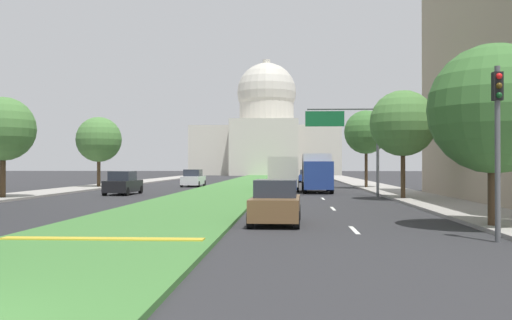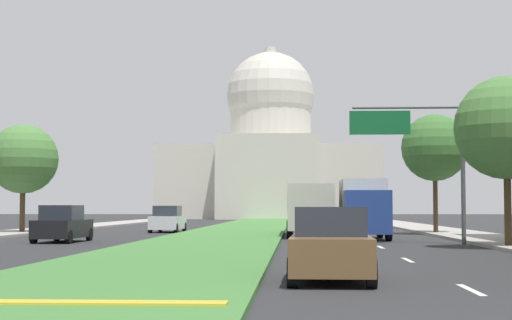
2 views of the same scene
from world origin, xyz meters
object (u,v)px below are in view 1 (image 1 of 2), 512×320
Objects in this scene: street_tree_right_near at (494,109)px; sedan_midblock at (123,184)px; street_tree_right_mid at (403,123)px; city_bus at (284,170)px; sedan_far_horizon at (306,176)px; street_tree_left_far at (99,140)px; traffic_light_near_right at (498,130)px; street_tree_left_mid at (3,129)px; capitol_building at (266,136)px; box_truck_delivery at (317,172)px; sedan_distant at (193,179)px; overhead_guide_sign at (351,132)px; street_tree_right_far at (366,132)px; sedan_lead_stopped at (276,203)px.

street_tree_right_near is 1.49× the size of sedan_midblock.
street_tree_right_mid is 16.96m from city_bus.
street_tree_right_near is 1.45× the size of sedan_far_horizon.
traffic_light_near_right is at bearing -56.37° from street_tree_left_far.
sedan_midblock is at bearing 132.14° from street_tree_right_near.
sedan_far_horizon is at bearing 61.28° from street_tree_left_mid.
box_truck_delivery is at bearing -84.88° from capitol_building.
street_tree_left_far reaches higher than sedan_distant.
overhead_guide_sign reaches higher than sedan_far_horizon.
sedan_far_horizon is at bearing 93.87° from traffic_light_near_right.
street_tree_right_far is 0.69× the size of city_bus.
street_tree_right_far is 10.02m from box_truck_delivery.
sedan_distant reaches higher than sedan_far_horizon.
box_truck_delivery is (-5.05, 10.07, -3.28)m from street_tree_right_mid.
street_tree_right_mid is (1.19, 19.85, 1.64)m from traffic_light_near_right.
sedan_far_horizon is (-2.16, 33.62, -3.86)m from overhead_guide_sign.
traffic_light_near_right reaches higher than city_bus.
street_tree_left_mid reaches higher than box_truck_delivery.
sedan_far_horizon is (-5.08, 37.57, -4.18)m from street_tree_right_mid.
street_tree_left_far is at bearing 116.75° from sedan_midblock.
sedan_midblock is (-17.11, 1.62, -3.80)m from overhead_guide_sign.
overhead_guide_sign is at bearing -83.90° from capitol_building.
street_tree_left_far is (-13.35, -77.85, -4.23)m from capitol_building.
street_tree_right_far is at bearing 31.41° from sedan_midblock.
sedan_lead_stopped is 23.94m from sedan_midblock.
street_tree_left_mid is 44.00m from sedan_far_horizon.
capitol_building is at bearing 80.27° from street_tree_left_far.
box_truck_delivery is at bearing -19.49° from street_tree_left_far.
traffic_light_near_right is 1.18× the size of sedan_midblock.
overhead_guide_sign is 0.96× the size of street_tree_left_mid.
traffic_light_near_right is 0.69× the size of street_tree_right_far.
city_bus is at bearing 103.98° from street_tree_right_near.
street_tree_right_far reaches higher than traffic_light_near_right.
capitol_building is at bearing 99.34° from street_tree_right_far.
capitol_building is 58.85m from sedan_far_horizon.
street_tree_right_near is 0.97× the size of street_tree_left_mid.
street_tree_right_near is 42.73m from street_tree_left_far.
traffic_light_near_right is 31.37m from street_tree_left_mid.
street_tree_left_mid is at bearing -111.19° from sedan_distant.
street_tree_right_near is 0.87× the size of street_tree_right_far.
sedan_distant reaches higher than sedan_lead_stopped.
city_bus is at bearing 40.38° from street_tree_left_mid.
sedan_far_horizon is (14.95, 32.00, -0.06)m from sedan_midblock.
street_tree_left_mid is at bearing -178.11° from street_tree_right_mid.
street_tree_right_far is at bearing 0.75° from street_tree_left_far.
capitol_building is at bearing 96.10° from overhead_guide_sign.
box_truck_delivery is (20.99, -7.43, -3.09)m from street_tree_left_far.
street_tree_right_far is (0.05, 17.84, 0.46)m from street_tree_right_mid.
sedan_far_horizon is (2.77, 52.61, -0.02)m from sedan_lead_stopped.
street_tree_left_far is 0.93× the size of street_tree_right_far.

